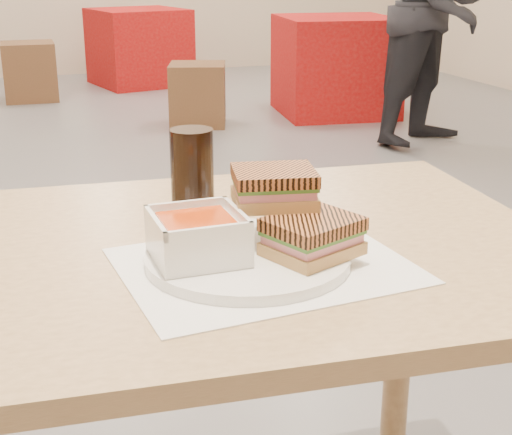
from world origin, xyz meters
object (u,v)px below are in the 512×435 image
object	(u,v)px
plate	(248,258)
bg_chair_2r	(136,62)
main_table	(144,325)
bg_table_1	(335,66)
bg_table_2	(139,47)
patron_b	(441,7)
bg_chair_1r	(337,76)
bg_chair_2l	(30,71)
panini_lower	(313,236)
cola_glass	(192,175)
bg_chair_1l	(198,94)
soup_bowl	(198,238)

from	to	relation	value
plate	bg_chair_2r	bearing A→B (deg)	81.96
main_table	bg_table_1	distance (m)	4.79
bg_table_2	patron_b	world-z (taller)	patron_b
bg_chair_1r	bg_chair_2l	bearing A→B (deg)	159.91
panini_lower	cola_glass	world-z (taller)	cola_glass
main_table	bg_chair_2l	size ratio (longest dim) A/B	2.65
bg_table_1	bg_table_2	bearing A→B (deg)	122.44
panini_lower	bg_chair_1r	distance (m)	5.32
patron_b	cola_glass	bearing A→B (deg)	-126.93
bg_chair_1l	bg_chair_2l	world-z (taller)	bg_chair_2l
main_table	plate	distance (m)	0.20
bg_table_2	plate	bearing A→B (deg)	-98.43
soup_bowl	bg_chair_2l	size ratio (longest dim) A/B	0.25
bg_table_2	bg_chair_2r	world-z (taller)	bg_table_2
main_table	cola_glass	bearing A→B (deg)	46.94
bg_table_1	panini_lower	bearing A→B (deg)	-114.51
main_table	bg_chair_2r	xyz separation A→B (m)	(0.98, 5.95, -0.42)
bg_chair_2l	bg_chair_2r	world-z (taller)	bg_chair_2l
soup_bowl	cola_glass	bearing A→B (deg)	78.02
panini_lower	cola_glass	distance (m)	0.26
bg_chair_2r	bg_chair_1l	bearing A→B (deg)	-85.66
bg_table_1	bg_chair_1l	xyz separation A→B (m)	(-1.08, -0.08, -0.14)
bg_chair_1r	soup_bowl	bearing A→B (deg)	-116.31
bg_table_1	bg_chair_2r	distance (m)	2.09
cola_glass	bg_table_2	size ratio (longest dim) A/B	0.15
bg_table_1	cola_glass	bearing A→B (deg)	-116.87
bg_chair_1l	main_table	bearing A→B (deg)	-105.00
bg_chair_1r	panini_lower	bearing A→B (deg)	-114.73
main_table	bg_chair_2l	world-z (taller)	main_table
panini_lower	cola_glass	size ratio (longest dim) A/B	0.99
bg_chair_2r	patron_b	distance (m)	3.18
bg_table_2	bg_chair_2r	xyz separation A→B (m)	(-0.06, -0.12, -0.12)
bg_chair_1r	bg_table_2	bearing A→B (deg)	134.71
soup_bowl	main_table	bearing A→B (deg)	124.98
bg_chair_1l	patron_b	distance (m)	1.74
soup_bowl	bg_chair_1l	xyz separation A→B (m)	(1.05, 4.25, -0.58)
plate	soup_bowl	xyz separation A→B (m)	(-0.07, 0.00, 0.03)
cola_glass	bg_table_2	bearing A→B (deg)	81.06
cola_glass	bg_chair_1l	bearing A→B (deg)	75.98
bg_table_1	bg_chair_2l	distance (m)	2.53
bg_table_1	bg_chair_2r	bearing A→B (deg)	125.65
bg_table_2	bg_chair_2r	distance (m)	0.18
soup_bowl	bg_chair_1r	xyz separation A→B (m)	(2.36, 4.77, -0.58)
plate	bg_chair_2r	world-z (taller)	plate
soup_bowl	bg_table_1	bearing A→B (deg)	63.75
panini_lower	main_table	bearing A→B (deg)	148.92
soup_bowl	bg_table_2	bearing A→B (deg)	80.96
main_table	bg_table_2	distance (m)	6.17
bg_table_1	bg_chair_1r	world-z (taller)	bg_table_1
main_table	patron_b	size ratio (longest dim) A/B	0.74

